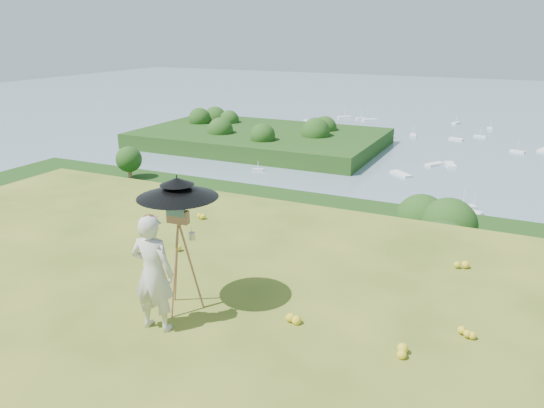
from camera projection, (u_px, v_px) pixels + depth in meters
The scene contains 12 objects.
ground at pixel (45, 347), 6.92m from camera, with size 14.00×14.00×0.00m, color #48661D.
shoreline_tier at pixel (459, 299), 82.53m from camera, with size 170.00×28.00×8.00m, color #726C5B.
bay_water at pixel (509, 123), 223.35m from camera, with size 700.00×700.00×0.00m, color slate.
peninsula at pixel (260, 131), 179.49m from camera, with size 90.00×60.00×12.00m, color #153A10, non-canonical shape.
slope_trees at pixel (425, 282), 41.64m from camera, with size 110.00×50.00×6.00m, color #184A16, non-canonical shape.
harbor_town at pixel (464, 260), 80.49m from camera, with size 110.00×22.00×5.00m, color silver, non-canonical shape.
moored_boats at pixel (453, 159), 160.62m from camera, with size 140.00×140.00×0.70m, color white, non-canonical shape.
wildflowers at pixel (59, 333), 7.11m from camera, with size 10.00×10.50×0.12m, color yellow, non-canonical shape.
painter at pixel (153, 273), 7.10m from camera, with size 0.61×0.40×1.67m, color beige.
field_easel at pixel (180, 256), 7.62m from camera, with size 0.64×0.64×1.68m, color #AC6D48, non-canonical shape.
sun_umbrella at pixel (178, 198), 7.37m from camera, with size 1.14×1.14×0.67m, color black, non-canonical shape.
painter_cap at pixel (149, 218), 6.86m from camera, with size 0.19×0.23×0.10m, color #C96E7F, non-canonical shape.
Camera 1 is at (5.25, -4.13, 3.95)m, focal length 35.00 mm.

